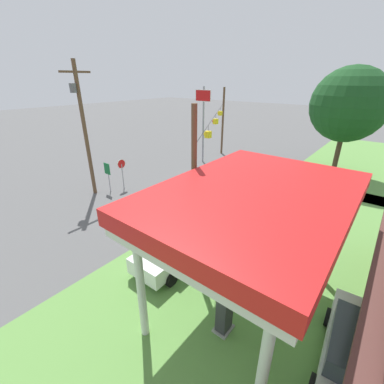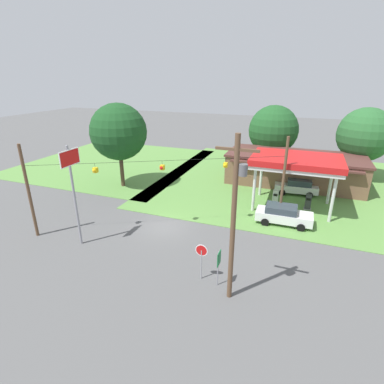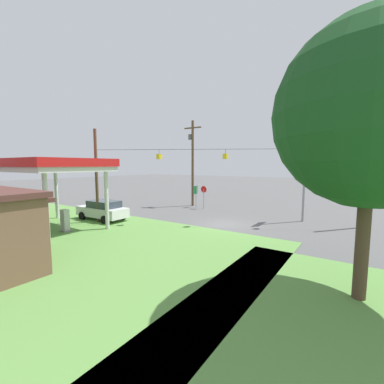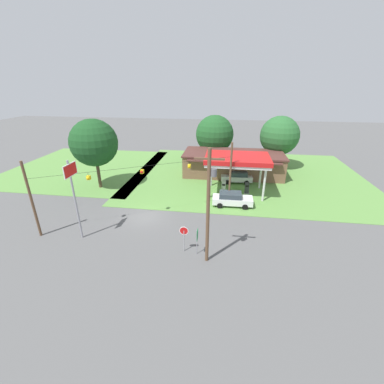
{
  "view_description": "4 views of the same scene",
  "coord_description": "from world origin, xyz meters",
  "px_view_note": "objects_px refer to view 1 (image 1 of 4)",
  "views": [
    {
      "loc": [
        17.31,
        11.43,
        8.47
      ],
      "look_at": [
        5.12,
        1.71,
        1.55
      ],
      "focal_mm": 24.0,
      "sensor_mm": 36.0,
      "label": 1
    },
    {
      "loc": [
        10.41,
        -20.66,
        12.24
      ],
      "look_at": [
        1.71,
        2.19,
        2.69
      ],
      "focal_mm": 28.0,
      "sensor_mm": 36.0,
      "label": 2
    },
    {
      "loc": [
        -8.97,
        17.97,
        4.71
      ],
      "look_at": [
        2.67,
        0.64,
        2.5
      ],
      "focal_mm": 24.0,
      "sensor_mm": 36.0,
      "label": 3
    },
    {
      "loc": [
        8.63,
        -24.16,
        13.96
      ],
      "look_at": [
        5.09,
        0.8,
        3.02
      ],
      "focal_mm": 24.0,
      "sensor_mm": 36.0,
      "label": 4
    }
  ],
  "objects_px": {
    "utility_pole_main": "(83,125)",
    "tree_west_verge": "(349,105)",
    "car_at_pumps_front": "(178,245)",
    "route_sign": "(108,172)",
    "stop_sign_overhead": "(203,111)",
    "car_at_pumps_rear": "(359,354)",
    "stop_sign_roadside": "(122,167)",
    "fuel_pump_far": "(224,315)",
    "fuel_pump_near": "(261,269)",
    "gas_station_canopy": "(254,203)"
  },
  "relations": [
    {
      "from": "stop_sign_roadside",
      "to": "route_sign",
      "type": "relative_size",
      "value": 1.04
    },
    {
      "from": "gas_station_canopy",
      "to": "car_at_pumps_front",
      "type": "height_order",
      "value": "gas_station_canopy"
    },
    {
      "from": "car_at_pumps_front",
      "to": "stop_sign_overhead",
      "type": "xyz_separation_m",
      "value": [
        -14.29,
        -9.02,
        4.5
      ]
    },
    {
      "from": "car_at_pumps_front",
      "to": "route_sign",
      "type": "xyz_separation_m",
      "value": [
        -2.99,
        -10.04,
        0.82
      ]
    },
    {
      "from": "car_at_pumps_rear",
      "to": "fuel_pump_far",
      "type": "bearing_deg",
      "value": 103.03
    },
    {
      "from": "gas_station_canopy",
      "to": "route_sign",
      "type": "bearing_deg",
      "value": -103.82
    },
    {
      "from": "fuel_pump_far",
      "to": "route_sign",
      "type": "bearing_deg",
      "value": -109.63
    },
    {
      "from": "car_at_pumps_front",
      "to": "route_sign",
      "type": "relative_size",
      "value": 2.0
    },
    {
      "from": "car_at_pumps_front",
      "to": "stop_sign_overhead",
      "type": "bearing_deg",
      "value": -148.54
    },
    {
      "from": "route_sign",
      "to": "utility_pole_main",
      "type": "height_order",
      "value": "utility_pole_main"
    },
    {
      "from": "fuel_pump_far",
      "to": "tree_west_verge",
      "type": "relative_size",
      "value": 0.17
    },
    {
      "from": "fuel_pump_near",
      "to": "utility_pole_main",
      "type": "relative_size",
      "value": 0.16
    },
    {
      "from": "car_at_pumps_front",
      "to": "tree_west_verge",
      "type": "xyz_separation_m",
      "value": [
        -18.52,
        3.29,
        5.49
      ]
    },
    {
      "from": "car_at_pumps_front",
      "to": "car_at_pumps_rear",
      "type": "bearing_deg",
      "value": 83.7
    },
    {
      "from": "gas_station_canopy",
      "to": "fuel_pump_far",
      "type": "bearing_deg",
      "value": -0.06
    },
    {
      "from": "car_at_pumps_rear",
      "to": "stop_sign_roadside",
      "type": "relative_size",
      "value": 1.86
    },
    {
      "from": "stop_sign_overhead",
      "to": "utility_pole_main",
      "type": "height_order",
      "value": "utility_pole_main"
    },
    {
      "from": "tree_west_verge",
      "to": "car_at_pumps_front",
      "type": "bearing_deg",
      "value": -10.06
    },
    {
      "from": "car_at_pumps_rear",
      "to": "route_sign",
      "type": "xyz_separation_m",
      "value": [
        -3.76,
        -17.98,
        0.81
      ]
    },
    {
      "from": "fuel_pump_far",
      "to": "car_at_pumps_front",
      "type": "relative_size",
      "value": 0.33
    },
    {
      "from": "car_at_pumps_rear",
      "to": "route_sign",
      "type": "relative_size",
      "value": 1.94
    },
    {
      "from": "car_at_pumps_front",
      "to": "utility_pole_main",
      "type": "xyz_separation_m",
      "value": [
        -2.04,
        -10.77,
        4.52
      ]
    },
    {
      "from": "fuel_pump_near",
      "to": "utility_pole_main",
      "type": "distance_m",
      "value": 15.48
    },
    {
      "from": "utility_pole_main",
      "to": "tree_west_verge",
      "type": "relative_size",
      "value": 1.01
    },
    {
      "from": "car_at_pumps_rear",
      "to": "utility_pole_main",
      "type": "xyz_separation_m",
      "value": [
        -2.8,
        -18.71,
        4.51
      ]
    },
    {
      "from": "car_at_pumps_rear",
      "to": "gas_station_canopy",
      "type": "bearing_deg",
      "value": 81.24
    },
    {
      "from": "car_at_pumps_rear",
      "to": "stop_sign_overhead",
      "type": "height_order",
      "value": "stop_sign_overhead"
    },
    {
      "from": "fuel_pump_far",
      "to": "stop_sign_overhead",
      "type": "relative_size",
      "value": 0.21
    },
    {
      "from": "fuel_pump_far",
      "to": "tree_west_verge",
      "type": "distance_m",
      "value": 21.28
    },
    {
      "from": "fuel_pump_near",
      "to": "utility_pole_main",
      "type": "bearing_deg",
      "value": -93.65
    },
    {
      "from": "gas_station_canopy",
      "to": "car_at_pumps_rear",
      "type": "relative_size",
      "value": 1.77
    },
    {
      "from": "stop_sign_roadside",
      "to": "stop_sign_overhead",
      "type": "distance_m",
      "value": 10.75
    },
    {
      "from": "fuel_pump_near",
      "to": "fuel_pump_far",
      "type": "bearing_deg",
      "value": 0.0
    },
    {
      "from": "fuel_pump_near",
      "to": "tree_west_verge",
      "type": "xyz_separation_m",
      "value": [
        -17.42,
        -0.68,
        5.62
      ]
    },
    {
      "from": "utility_pole_main",
      "to": "gas_station_canopy",
      "type": "bearing_deg",
      "value": 80.41
    },
    {
      "from": "stop_sign_overhead",
      "to": "tree_west_verge",
      "type": "height_order",
      "value": "tree_west_verge"
    },
    {
      "from": "tree_west_verge",
      "to": "utility_pole_main",
      "type": "bearing_deg",
      "value": -40.47
    },
    {
      "from": "stop_sign_roadside",
      "to": "fuel_pump_near",
      "type": "bearing_deg",
      "value": -102.65
    },
    {
      "from": "gas_station_canopy",
      "to": "tree_west_verge",
      "type": "relative_size",
      "value": 0.86
    },
    {
      "from": "fuel_pump_near",
      "to": "car_at_pumps_front",
      "type": "xyz_separation_m",
      "value": [
        1.1,
        -3.97,
        0.13
      ]
    },
    {
      "from": "car_at_pumps_front",
      "to": "gas_station_canopy",
      "type": "bearing_deg",
      "value": 82.72
    },
    {
      "from": "fuel_pump_near",
      "to": "gas_station_canopy",
      "type": "bearing_deg",
      "value": 0.06
    },
    {
      "from": "fuel_pump_far",
      "to": "tree_west_verge",
      "type": "xyz_separation_m",
      "value": [
        -20.52,
        -0.68,
        5.62
      ]
    },
    {
      "from": "car_at_pumps_front",
      "to": "tree_west_verge",
      "type": "relative_size",
      "value": 0.5
    },
    {
      "from": "fuel_pump_far",
      "to": "route_sign",
      "type": "relative_size",
      "value": 0.66
    },
    {
      "from": "fuel_pump_near",
      "to": "stop_sign_roadside",
      "type": "height_order",
      "value": "stop_sign_roadside"
    },
    {
      "from": "car_at_pumps_rear",
      "to": "route_sign",
      "type": "bearing_deg",
      "value": 73.94
    },
    {
      "from": "car_at_pumps_front",
      "to": "utility_pole_main",
      "type": "distance_m",
      "value": 11.86
    },
    {
      "from": "fuel_pump_near",
      "to": "route_sign",
      "type": "height_order",
      "value": "route_sign"
    },
    {
      "from": "stop_sign_roadside",
      "to": "utility_pole_main",
      "type": "relative_size",
      "value": 0.26
    }
  ]
}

